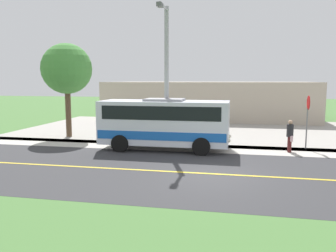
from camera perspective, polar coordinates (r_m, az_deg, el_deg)
ground_plane at (r=13.95m, az=7.11°, el=-7.84°), size 120.00×120.00×0.00m
road_surface at (r=13.95m, az=7.11°, el=-7.83°), size 8.00×100.00×0.01m
sidewalk at (r=19.00m, az=8.34°, el=-3.71°), size 2.40×100.00×0.01m
parking_lot_surface at (r=26.15m, az=15.82°, el=-0.84°), size 14.00×36.00×0.01m
road_centre_line at (r=13.94m, az=7.11°, el=-7.81°), size 0.16×100.00×0.00m
shuttle_bus_front at (r=18.44m, az=-0.57°, el=0.75°), size 2.63×6.90×2.72m
pedestrian_with_bags at (r=18.86m, az=19.46°, el=-1.42°), size 0.72×0.34×1.66m
stop_sign at (r=19.93m, az=22.03°, el=2.03°), size 0.76×0.07×2.88m
street_light_pole at (r=18.69m, az=-0.32°, el=9.05°), size 1.97×0.24×7.54m
tree_curbside at (r=23.51m, az=-16.35°, el=8.97°), size 3.25×3.25×6.05m
commercial_building at (r=34.98m, az=6.96°, el=4.34°), size 10.00×19.41×3.52m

